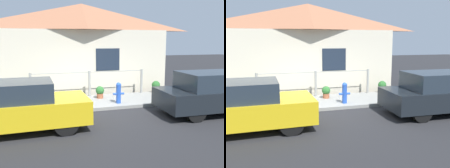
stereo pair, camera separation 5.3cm
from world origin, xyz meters
TOP-DOWN VIEW (x-y plane):
  - ground_plane at (0.00, 0.00)m, footprint 60.00×60.00m
  - sidewalk at (0.00, 1.06)m, footprint 24.00×2.13m
  - house at (0.00, 3.54)m, footprint 8.18×2.23m
  - fence at (0.00, 1.98)m, footprint 4.90×0.10m
  - car_left at (-2.63, -1.31)m, footprint 3.76×1.77m
  - car_right at (3.75, -1.31)m, footprint 4.12×1.78m
  - fire_hydrant at (0.81, 0.44)m, footprint 0.43×0.19m
  - potted_plant_near_hydrant at (0.33, 1.46)m, footprint 0.35×0.35m
  - potted_plant_by_fence at (-2.83, 1.56)m, footprint 0.38×0.38m
  - potted_plant_corner at (3.07, 1.85)m, footprint 0.38×0.38m

SIDE VIEW (x-z plane):
  - ground_plane at x=0.00m, z-range 0.00..0.00m
  - sidewalk at x=0.00m, z-range 0.00..0.12m
  - potted_plant_near_hydrant at x=0.33m, z-range 0.14..0.64m
  - potted_plant_by_fence at x=-2.83m, z-range 0.13..0.64m
  - potted_plant_corner at x=3.07m, z-range 0.13..0.67m
  - fire_hydrant at x=0.81m, z-range 0.14..0.94m
  - car_left at x=-2.63m, z-range 0.00..1.40m
  - car_right at x=3.75m, z-range 0.00..1.43m
  - fence at x=0.00m, z-range 0.18..1.27m
  - house at x=0.00m, z-range 1.24..5.43m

